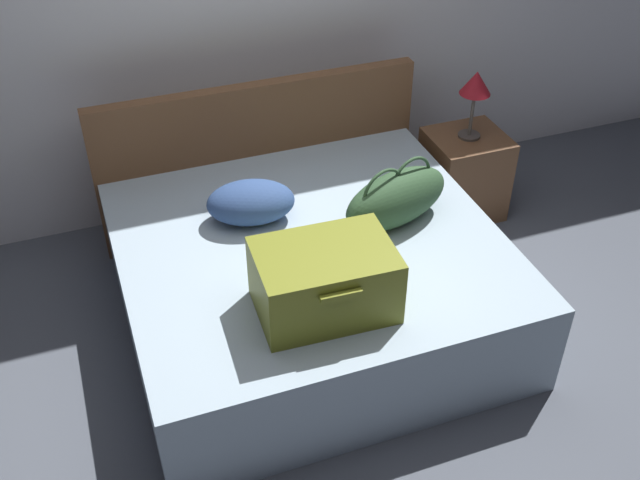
{
  "coord_description": "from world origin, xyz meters",
  "views": [
    {
      "loc": [
        -0.94,
        -2.31,
        2.71
      ],
      "look_at": [
        0.0,
        0.27,
        0.6
      ],
      "focal_mm": 42.43,
      "sensor_mm": 36.0,
      "label": 1
    }
  ],
  "objects_px": {
    "duffel_bag": "(396,198)",
    "table_lamp": "(476,86)",
    "hard_case_large": "(324,280)",
    "bed": "(311,281)",
    "pillow_near_headboard": "(251,202)",
    "nightstand": "(464,175)"
  },
  "relations": [
    {
      "from": "duffel_bag",
      "to": "table_lamp",
      "type": "bearing_deg",
      "value": 38.6
    },
    {
      "from": "hard_case_large",
      "to": "bed",
      "type": "bearing_deg",
      "value": 80.13
    },
    {
      "from": "hard_case_large",
      "to": "pillow_near_headboard",
      "type": "height_order",
      "value": "hard_case_large"
    },
    {
      "from": "hard_case_large",
      "to": "duffel_bag",
      "type": "distance_m",
      "value": 0.72
    },
    {
      "from": "duffel_bag",
      "to": "nightstand",
      "type": "bearing_deg",
      "value": 38.6
    },
    {
      "from": "pillow_near_headboard",
      "to": "nightstand",
      "type": "distance_m",
      "value": 1.47
    },
    {
      "from": "duffel_bag",
      "to": "pillow_near_headboard",
      "type": "relative_size",
      "value": 1.48
    },
    {
      "from": "hard_case_large",
      "to": "nightstand",
      "type": "xyz_separation_m",
      "value": [
        1.28,
        1.06,
        -0.39
      ]
    },
    {
      "from": "bed",
      "to": "pillow_near_headboard",
      "type": "relative_size",
      "value": 4.16
    },
    {
      "from": "pillow_near_headboard",
      "to": "table_lamp",
      "type": "height_order",
      "value": "table_lamp"
    },
    {
      "from": "hard_case_large",
      "to": "pillow_near_headboard",
      "type": "xyz_separation_m",
      "value": [
        -0.11,
        0.73,
        -0.05
      ]
    },
    {
      "from": "table_lamp",
      "to": "pillow_near_headboard",
      "type": "bearing_deg",
      "value": -166.94
    },
    {
      "from": "bed",
      "to": "nightstand",
      "type": "relative_size",
      "value": 3.45
    },
    {
      "from": "hard_case_large",
      "to": "nightstand",
      "type": "bearing_deg",
      "value": 41.97
    },
    {
      "from": "nightstand",
      "to": "duffel_bag",
      "type": "bearing_deg",
      "value": -141.4
    },
    {
      "from": "nightstand",
      "to": "hard_case_large",
      "type": "bearing_deg",
      "value": -140.53
    },
    {
      "from": "bed",
      "to": "pillow_near_headboard",
      "type": "bearing_deg",
      "value": 128.13
    },
    {
      "from": "hard_case_large",
      "to": "duffel_bag",
      "type": "height_order",
      "value": "duffel_bag"
    },
    {
      "from": "bed",
      "to": "pillow_near_headboard",
      "type": "xyz_separation_m",
      "value": [
        -0.22,
        0.27,
        0.35
      ]
    },
    {
      "from": "bed",
      "to": "table_lamp",
      "type": "xyz_separation_m",
      "value": [
        1.18,
        0.6,
        0.59
      ]
    },
    {
      "from": "hard_case_large",
      "to": "table_lamp",
      "type": "distance_m",
      "value": 1.67
    },
    {
      "from": "duffel_bag",
      "to": "pillow_near_headboard",
      "type": "bearing_deg",
      "value": 158.11
    }
  ]
}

